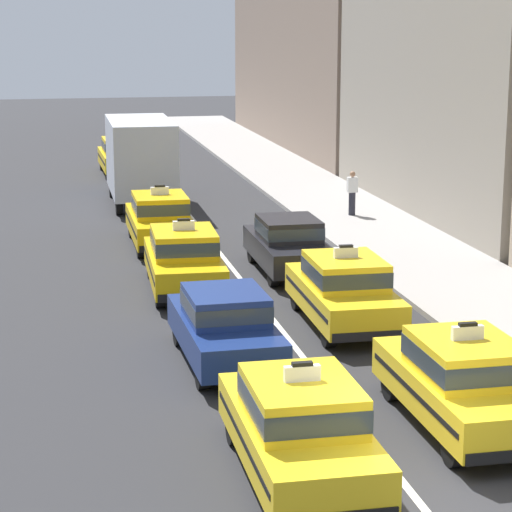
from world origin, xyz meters
TOP-DOWN VIEW (x-y plane):
  - ground_plane at (0.00, 0.00)m, footprint 160.00×160.00m
  - lane_stripe_left_right at (0.00, 20.00)m, footprint 0.14×80.00m
  - sidewalk_curb at (5.60, 15.00)m, footprint 4.00×90.00m
  - taxi_left_nearest at (-1.55, 1.39)m, footprint 1.85×4.57m
  - sedan_left_second at (-1.69, 7.16)m, footprint 1.85×4.34m
  - taxi_left_third at (-1.70, 13.19)m, footprint 2.00×4.63m
  - taxi_left_fourth at (-1.66, 18.79)m, footprint 1.86×4.58m
  - box_truck_left_fifth at (-1.50, 26.78)m, footprint 2.37×6.99m
  - taxi_left_sixth at (-1.56, 34.40)m, footprint 1.87×4.58m
  - taxi_right_nearest at (1.74, 2.84)m, footprint 1.83×4.56m
  - taxi_right_second at (1.49, 9.28)m, footprint 1.91×4.60m
  - sedan_right_third at (1.45, 14.61)m, footprint 1.80×4.32m
  - pedestrian_mid_block at (5.53, 21.92)m, footprint 0.36×0.24m

SIDE VIEW (x-z plane):
  - ground_plane at x=0.00m, z-range 0.00..0.00m
  - lane_stripe_left_right at x=0.00m, z-range 0.00..0.01m
  - sidewalk_curb at x=5.60m, z-range 0.00..0.15m
  - sedan_left_second at x=-1.69m, z-range 0.06..1.64m
  - sedan_right_third at x=1.45m, z-range 0.06..1.64m
  - taxi_left_nearest at x=-1.55m, z-range -0.10..1.86m
  - taxi_left_third at x=-1.70m, z-range -0.10..1.86m
  - taxi_left_fourth at x=-1.66m, z-range -0.10..1.86m
  - taxi_left_sixth at x=-1.56m, z-range -0.10..1.86m
  - taxi_right_nearest at x=1.74m, z-range -0.10..1.86m
  - taxi_right_second at x=1.49m, z-range -0.10..1.86m
  - pedestrian_mid_block at x=5.53m, z-range 0.16..1.72m
  - box_truck_left_fifth at x=-1.50m, z-range 0.14..3.41m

